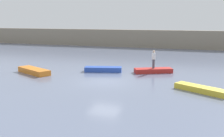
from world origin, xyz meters
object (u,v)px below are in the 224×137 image
at_px(rowboat_red, 153,70).
at_px(rowboat_yellow, 201,89).
at_px(person_white_shirt, 154,58).
at_px(rowboat_orange, 34,71).
at_px(rowboat_blue, 103,69).

relative_size(rowboat_red, rowboat_yellow, 0.93).
bearing_deg(person_white_shirt, rowboat_orange, -159.23).
bearing_deg(rowboat_yellow, rowboat_orange, -157.45).
xyz_separation_m(rowboat_blue, rowboat_red, (4.64, 1.01, -0.02)).
height_order(rowboat_orange, person_white_shirt, person_white_shirt).
distance_m(rowboat_blue, rowboat_yellow, 10.13).
height_order(rowboat_blue, person_white_shirt, person_white_shirt).
bearing_deg(rowboat_red, rowboat_orange, 173.80).
bearing_deg(rowboat_yellow, person_white_shirt, 156.70).
xyz_separation_m(rowboat_yellow, person_white_shirt, (-4.34, 5.69, 1.16)).
bearing_deg(rowboat_orange, rowboat_yellow, 19.27).
xyz_separation_m(rowboat_orange, rowboat_yellow, (14.73, -1.75, -0.05)).
relative_size(rowboat_blue, person_white_shirt, 2.07).
relative_size(rowboat_blue, rowboat_red, 1.00).
bearing_deg(rowboat_red, rowboat_blue, 165.30).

